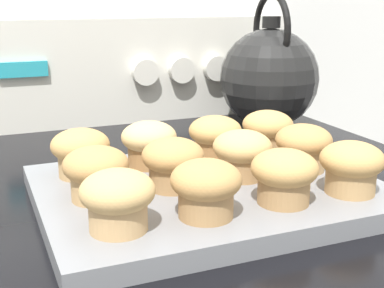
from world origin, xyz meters
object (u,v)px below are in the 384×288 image
Objects in this scene: muffin_r2_c2 at (215,136)px; muffin_r2_c3 at (268,130)px; muffin_r1_c3 at (303,146)px; muffin_r0_c1 at (206,187)px; muffin_r2_c0 at (81,151)px; muffin_pan at (210,192)px; muffin_r1_c2 at (242,153)px; muffin_r0_c3 at (352,166)px; muffin_r0_c2 at (284,175)px; muffin_r1_c1 at (173,162)px; tea_kettle at (269,76)px; muffin_r0_c0 at (118,199)px; muffin_r2_c1 at (149,142)px; muffin_r1_c0 at (96,171)px.

muffin_r2_c2 and muffin_r2_c3 have the same top height.
muffin_r0_c1 is at bearing -152.81° from muffin_r1_c3.
muffin_r2_c0 and muffin_r2_c2 have the same top height.
muffin_r1_c2 reaches higher than muffin_pan.
muffin_r0_c1 is at bearing 179.94° from muffin_r0_c3.
muffin_r0_c2 is at bearing -115.16° from muffin_r2_c3.
muffin_r1_c1 and muffin_r1_c3 have the same top height.
muffin_r0_c1 is at bearing -178.68° from muffin_r0_c2.
muffin_r0_c1 is (-0.04, -0.09, 0.04)m from muffin_pan.
muffin_r0_c1 and muffin_r0_c2 have the same top height.
tea_kettle is at bearing 67.46° from muffin_r1_c3.
muffin_r2_c0 is at bearing 162.16° from muffin_r1_c3.
muffin_r0_c2 is 0.24m from muffin_r2_c0.
muffin_r0_c1 is 0.09m from muffin_r1_c1.
muffin_r1_c1 is at bearing -43.55° from muffin_r2_c0.
muffin_r2_c0 is at bearing -150.80° from tea_kettle.
muffin_r2_c2 is at bearing 42.86° from muffin_r1_c1.
muffin_r2_c3 is at bearing -120.43° from tea_kettle.
muffin_r0_c2 is (0.18, -0.00, 0.00)m from muffin_r0_c0.
tea_kettle is (0.12, 0.21, 0.04)m from muffin_r2_c3.
muffin_r0_c3 is (0.17, -0.00, 0.00)m from muffin_r0_c1.
muffin_r1_c3 is at bearing 27.19° from muffin_r0_c1.
muffin_r2_c3 is at bearing 2.09° from muffin_r2_c2.
muffin_r1_c3 is at bearing 18.26° from muffin_r0_c0.
muffin_pan is at bearing -179.95° from muffin_r1_c3.
muffin_r0_c3 and muffin_r1_c3 have the same top height.
muffin_r0_c3 is at bearing -26.80° from muffin_r1_c1.
tea_kettle reaches higher than muffin_r2_c1.
muffin_r1_c1 is 1.00× the size of muffin_r2_c2.
muffin_r0_c1 and muffin_r2_c3 have the same top height.
muffin_r0_c1 and muffin_r1_c1 have the same top height.
muffin_r0_c3 and muffin_r1_c1 have the same top height.
muffin_r1_c1 is (-0.00, 0.09, 0.00)m from muffin_r0_c1.
muffin_pan is 5.49× the size of muffin_r2_c2.
muffin_pan is 5.49× the size of muffin_r2_c0.
tea_kettle is at bearing 54.87° from muffin_r1_c2.
muffin_r1_c3 is at bearing -90.47° from muffin_r2_c3.
muffin_r2_c3 is at bearing 34.79° from muffin_pan.
tea_kettle reaches higher than muffin_r1_c1.
muffin_r0_c0 is 0.12m from muffin_r1_c1.
muffin_r0_c0 is 1.00× the size of muffin_r2_c3.
muffin_r2_c1 is at bearing 45.47° from muffin_r1_c0.
muffin_r1_c2 is 0.08m from muffin_r2_c2.
muffin_r0_c3 is 1.00× the size of muffin_r2_c3.
muffin_r1_c2 is (0.17, 0.09, 0.00)m from muffin_r0_c0.
muffin_r0_c1 is 1.00× the size of muffin_r0_c3.
muffin_r1_c1 is 0.12m from muffin_r2_c2.
muffin_r0_c3 is 0.19m from muffin_r2_c2.
muffin_r1_c2 and muffin_r2_c2 have the same top height.
muffin_r0_c3 and muffin_r2_c1 have the same top height.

